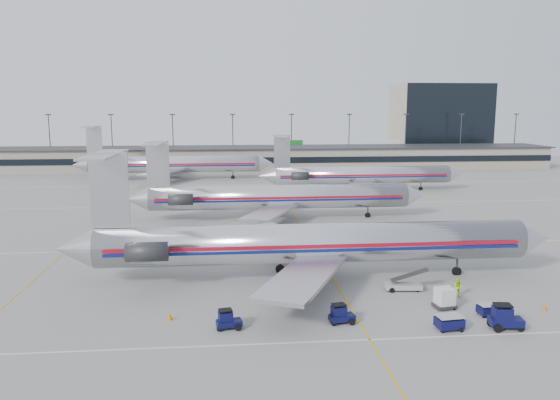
{
  "coord_description": "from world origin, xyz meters",
  "views": [
    {
      "loc": [
        -10.23,
        -55.59,
        17.09
      ],
      "look_at": [
        -3.3,
        18.41,
        4.5
      ],
      "focal_mm": 35.0,
      "sensor_mm": 36.0,
      "label": 1
    }
  ],
  "objects": [
    {
      "name": "tug_right",
      "position": [
        10.95,
        -17.05,
        0.93
      ],
      "size": [
        2.67,
        1.62,
        2.05
      ],
      "rotation": [
        0.0,
        0.0,
        -0.15
      ],
      "color": "#090B36",
      "rests_on": "ground"
    },
    {
      "name": "cart_outer",
      "position": [
        11.14,
        -14.2,
        0.53
      ],
      "size": [
        1.86,
        1.35,
        1.0
      ],
      "rotation": [
        0.0,
        0.0,
        0.09
      ],
      "color": "#090B36",
      "rests_on": "ground"
    },
    {
      "name": "light_mast_row",
      "position": [
        0.0,
        112.0,
        8.58
      ],
      "size": [
        163.6,
        0.4,
        15.28
      ],
      "color": "#38383D",
      "rests_on": "ground"
    },
    {
      "name": "ramp_worker_far",
      "position": [
        10.42,
        -9.63,
        0.93
      ],
      "size": [
        1.08,
        0.95,
        1.85
      ],
      "primitive_type": "imported",
      "rotation": [
        0.0,
        0.0,
        -0.32
      ],
      "color": "#B1EB16",
      "rests_on": "ground"
    },
    {
      "name": "jet_second_row",
      "position": [
        -3.47,
        27.17,
        3.54
      ],
      "size": [
        46.56,
        27.41,
        12.19
      ],
      "color": "silver",
      "rests_on": "ground"
    },
    {
      "name": "ground",
      "position": [
        0.0,
        0.0,
        0.0
      ],
      "size": [
        260.0,
        260.0,
        0.0
      ],
      "primitive_type": "plane",
      "color": "gray",
      "rests_on": "ground"
    },
    {
      "name": "tug_left",
      "position": [
        -10.55,
        -15.0,
        0.73
      ],
      "size": [
        2.12,
        1.33,
        1.6
      ],
      "rotation": [
        0.0,
        0.0,
        0.19
      ],
      "color": "#090B36",
      "rests_on": "ground"
    },
    {
      "name": "ramp_worker_near",
      "position": [
        8.78,
        -11.44,
        0.92
      ],
      "size": [
        0.69,
        0.79,
        1.83
      ],
      "primitive_type": "imported",
      "rotation": [
        0.0,
        0.0,
        1.11
      ],
      "color": "#C2D213",
      "rests_on": "ground"
    },
    {
      "name": "jet_back_row",
      "position": [
        -24.23,
        76.72,
        3.78
      ],
      "size": [
        47.62,
        29.29,
        13.02
      ],
      "color": "silver",
      "rests_on": "ground"
    },
    {
      "name": "distant_building",
      "position": [
        62.0,
        128.0,
        12.5
      ],
      "size": [
        30.0,
        20.0,
        25.0
      ],
      "primitive_type": "cube",
      "color": "tan",
      "rests_on": "ground"
    },
    {
      "name": "cart_inner",
      "position": [
        6.67,
        -16.72,
        0.61
      ],
      "size": [
        2.15,
        1.59,
        1.14
      ],
      "rotation": [
        0.0,
        0.0,
        0.11
      ],
      "color": "#090B36",
      "rests_on": "ground"
    },
    {
      "name": "terminal",
      "position": [
        0.0,
        97.97,
        3.16
      ],
      "size": [
        162.0,
        17.0,
        6.25
      ],
      "color": "gray",
      "rests_on": "ground"
    },
    {
      "name": "tug_center",
      "position": [
        -1.52,
        -14.72,
        0.74
      ],
      "size": [
        2.16,
        1.39,
        1.63
      ],
      "rotation": [
        0.0,
        0.0,
        0.21
      ],
      "color": "#090B36",
      "rests_on": "ground"
    },
    {
      "name": "belt_loader",
      "position": [
        6.09,
        -7.39,
        0.57
      ],
      "size": [
        4.09,
        1.55,
        2.13
      ],
      "rotation": [
        0.0,
        0.0,
        -0.1
      ],
      "color": "#999999",
      "rests_on": "ground"
    },
    {
      "name": "uld_container",
      "position": [
        8.09,
        -12.23,
        0.91
      ],
      "size": [
        1.94,
        1.71,
        1.81
      ],
      "rotation": [
        0.0,
        0.0,
        0.18
      ],
      "color": "#2D2D30",
      "rests_on": "ground"
    },
    {
      "name": "jet_third_row",
      "position": [
        16.34,
        54.41,
        3.41
      ],
      "size": [
        43.0,
        26.45,
        11.76
      ],
      "color": "silver",
      "rests_on": "ground"
    },
    {
      "name": "jet_foreground",
      "position": [
        -2.92,
        -3.15,
        3.79
      ],
      "size": [
        49.92,
        29.39,
        13.07
      ],
      "color": "silver",
      "rests_on": "ground"
    },
    {
      "name": "cone_left",
      "position": [
        -15.27,
        -12.68,
        0.33
      ],
      "size": [
        0.52,
        0.52,
        0.67
      ],
      "primitive_type": "cone",
      "rotation": [
        0.0,
        0.0,
        0.07
      ],
      "color": "orange",
      "rests_on": "ground"
    },
    {
      "name": "cone_right",
      "position": [
        16.39,
        -13.58,
        0.3
      ],
      "size": [
        0.47,
        0.47,
        0.6
      ],
      "primitive_type": "cone",
      "rotation": [
        0.0,
        0.0,
        -0.06
      ],
      "color": "orange",
      "rests_on": "ground"
    },
    {
      "name": "apron_markings",
      "position": [
        0.0,
        10.0,
        0.01
      ],
      "size": [
        160.0,
        0.15,
        0.02
      ],
      "primitive_type": "cube",
      "color": "silver",
      "rests_on": "ground"
    }
  ]
}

